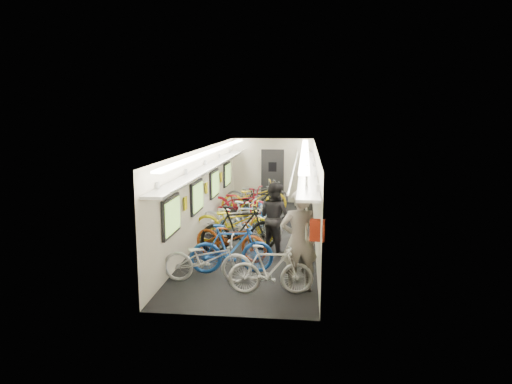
% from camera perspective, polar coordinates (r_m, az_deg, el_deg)
% --- Properties ---
extents(train_car_shell, '(10.00, 10.00, 10.00)m').
position_cam_1_polar(train_car_shell, '(12.86, -0.90, 2.44)').
color(train_car_shell, black).
rests_on(train_car_shell, ground).
extents(bicycle_0, '(1.78, 0.63, 0.93)m').
position_cam_1_polar(bicycle_0, '(9.10, -6.11, -8.35)').
color(bicycle_0, '#BABABF').
rests_on(bicycle_0, ground).
extents(bicycle_1, '(1.81, 0.78, 1.05)m').
position_cam_1_polar(bicycle_1, '(9.53, -3.07, -7.10)').
color(bicycle_1, '#1C4EA9').
rests_on(bicycle_1, ground).
extents(bicycle_2, '(1.98, 1.31, 0.98)m').
position_cam_1_polar(bicycle_2, '(10.48, -3.20, -5.75)').
color(bicycle_2, maroon).
rests_on(bicycle_2, ground).
extents(bicycle_3, '(1.98, 1.15, 1.15)m').
position_cam_1_polar(bicycle_3, '(10.95, -2.04, -4.62)').
color(bicycle_3, black).
rests_on(bicycle_3, ground).
extents(bicycle_4, '(2.20, 0.99, 1.12)m').
position_cam_1_polar(bicycle_4, '(11.67, -2.79, -3.80)').
color(bicycle_4, gold).
rests_on(bicycle_4, ground).
extents(bicycle_5, '(1.79, 0.67, 1.05)m').
position_cam_1_polar(bicycle_5, '(11.91, -0.88, -3.67)').
color(bicycle_5, silver).
rests_on(bicycle_5, ground).
extents(bicycle_6, '(2.13, 1.25, 1.06)m').
position_cam_1_polar(bicycle_6, '(12.27, -2.89, -3.28)').
color(bicycle_6, silver).
rests_on(bicycle_6, ground).
extents(bicycle_7, '(1.63, 0.83, 0.94)m').
position_cam_1_polar(bicycle_7, '(12.42, -0.98, -3.38)').
color(bicycle_7, '#184C92').
rests_on(bicycle_7, ground).
extents(bicycle_8, '(2.29, 1.54, 1.14)m').
position_cam_1_polar(bicycle_8, '(14.03, -2.06, -1.46)').
color(bicycle_8, maroon).
rests_on(bicycle_8, ground).
extents(bicycle_9, '(1.64, 0.79, 0.95)m').
position_cam_1_polar(bicycle_9, '(14.59, 0.37, -1.40)').
color(bicycle_9, black).
rests_on(bicycle_9, ground).
extents(bicycle_10, '(2.31, 1.40, 1.15)m').
position_cam_1_polar(bicycle_10, '(14.87, -0.23, -0.80)').
color(bicycle_10, gold).
rests_on(bicycle_10, ground).
extents(bicycle_11, '(1.59, 0.56, 0.94)m').
position_cam_1_polar(bicycle_11, '(8.47, 1.85, -9.68)').
color(bicycle_11, '#B9B8BB').
rests_on(bicycle_11, ground).
extents(bicycle_12, '(2.05, 0.86, 1.05)m').
position_cam_1_polar(bicycle_12, '(15.83, -0.29, -0.34)').
color(bicycle_12, '#5D5E62').
rests_on(bicycle_12, ground).
extents(bicycle_14, '(1.98, 1.35, 0.98)m').
position_cam_1_polar(bicycle_14, '(15.93, 0.89, -0.40)').
color(bicycle_14, '#5E5D62').
rests_on(bicycle_14, ground).
extents(passenger_near, '(0.80, 0.62, 1.94)m').
position_cam_1_polar(passenger_near, '(8.51, 5.39, -6.08)').
color(passenger_near, gray).
rests_on(passenger_near, ground).
extents(passenger_mid, '(1.05, 1.02, 1.71)m').
position_cam_1_polar(passenger_mid, '(10.88, 2.34, -3.20)').
color(passenger_mid, black).
rests_on(passenger_mid, ground).
extents(backpack, '(0.28, 0.19, 0.38)m').
position_cam_1_polar(backpack, '(8.05, 7.72, -4.76)').
color(backpack, '#B12711').
rests_on(backpack, passenger_near).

